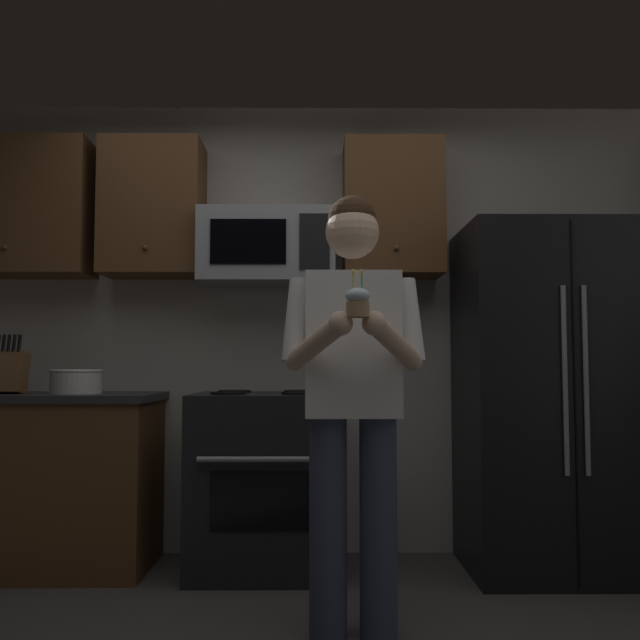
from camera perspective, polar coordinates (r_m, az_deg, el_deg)
The scene contains 10 objects.
wall_back at distance 4.15m, azimuth -1.97°, elevation -0.51°, with size 4.40×0.10×2.60m, color beige.
oven_range at distance 3.80m, azimuth -4.48°, elevation -12.87°, with size 0.76×0.70×0.93m.
microwave at distance 3.93m, azimuth -4.26°, elevation 5.85°, with size 0.74×0.41×0.40m.
refrigerator at distance 3.91m, azimuth 18.13°, elevation -5.98°, with size 0.90×0.75×1.80m.
cabinet_row_upper at distance 4.10m, azimuth -12.33°, elevation 8.79°, with size 2.78×0.36×0.76m.
counter_left at distance 4.12m, azimuth -23.21°, elevation -11.87°, with size 1.44×0.66×0.92m.
knife_block at distance 4.05m, azimuth -23.87°, elevation -3.85°, with size 0.16×0.15×0.32m.
bowl_large_white at distance 3.93m, azimuth -19.16°, elevation -4.68°, with size 0.28×0.28×0.13m.
person at distance 2.83m, azimuth 2.69°, elevation -5.15°, with size 0.60×0.48×1.76m.
cupcake at distance 2.51m, azimuth 3.08°, elevation 1.48°, with size 0.09×0.09×0.17m.
Camera 1 is at (0.11, -2.39, 1.06)m, focal length 39.46 mm.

